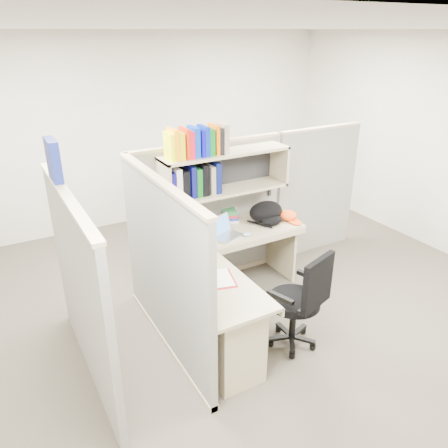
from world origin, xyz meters
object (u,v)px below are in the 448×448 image
backpack (269,213)px  task_chair (297,315)px  snack_canister (199,263)px  desk (230,306)px  laptop (228,228)px

backpack → task_chair: bearing=-119.9°
snack_canister → task_chair: task_chair is taller
desk → task_chair: task_chair is taller
backpack → laptop: bearing=-179.2°
backpack → task_chair: task_chair is taller
desk → laptop: 0.91m
laptop → snack_canister: laptop is taller
laptop → task_chair: bearing=-102.6°
backpack → task_chair: (-0.43, -1.11, -0.50)m
laptop → task_chair: task_chair is taller
backpack → snack_canister: size_ratio=3.55×
desk → snack_canister: 0.48m
desk → backpack: size_ratio=4.40×
desk → task_chair: (0.53, -0.30, -0.09)m
laptop → snack_canister: size_ratio=2.70×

